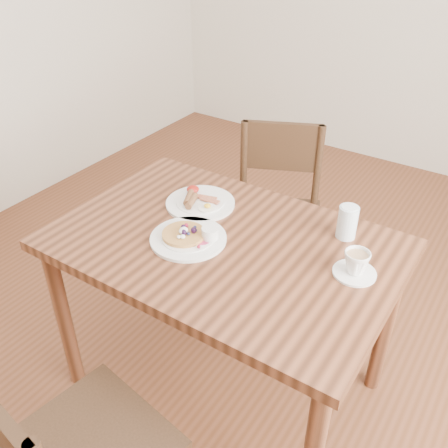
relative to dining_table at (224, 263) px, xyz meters
The scene contains 7 objects.
ground 0.65m from the dining_table, ahead, with size 5.00×5.00×0.00m, color #5C311A.
dining_table is the anchor object (origin of this frame).
chair_far 0.69m from the dining_table, 101.26° to the left, with size 0.56×0.56×0.88m.
pancake_plate 0.17m from the dining_table, 148.28° to the right, with size 0.27×0.27×0.06m.
breakfast_plate 0.29m from the dining_table, 145.11° to the left, with size 0.27×0.27×0.04m.
teacup_saucer 0.48m from the dining_table, ahead, with size 0.14×0.14×0.09m.
water_glass 0.46m from the dining_table, 36.96° to the left, with size 0.07×0.07×0.12m, color silver.
Camera 1 is at (0.79, -1.19, 1.77)m, focal length 40.00 mm.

